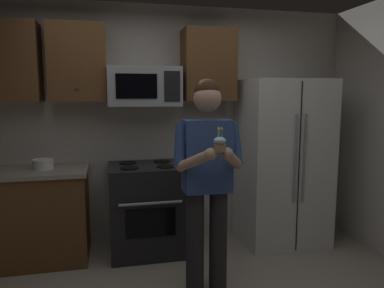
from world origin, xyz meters
The scene contains 9 objects.
wall_back centered at (0.00, 1.75, 1.30)m, with size 4.40×0.10×2.60m, color beige.
oven_range centered at (-0.15, 1.36, 0.46)m, with size 0.76×0.70×0.93m.
microwave centered at (-0.15, 1.48, 1.72)m, with size 0.74×0.41×0.40m.
refrigerator centered at (1.35, 1.32, 0.90)m, with size 0.90×0.75×1.80m.
cabinet_row_upper centered at (-0.72, 1.53, 1.95)m, with size 2.78×0.36×0.76m.
counter_left centered at (-1.45, 1.38, 0.46)m, with size 1.44×0.66×0.92m.
bowl_large_white centered at (-1.15, 1.40, 0.97)m, with size 0.20×0.20×0.09m.
person centered at (0.25, 0.44, 1.00)m, with size 0.60×0.48×1.76m.
cupcake centered at (0.25, 0.11, 1.29)m, with size 0.09×0.09×0.17m.
Camera 1 is at (-0.51, -2.33, 1.64)m, focal length 34.12 mm.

